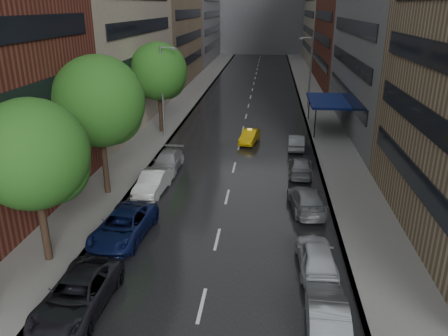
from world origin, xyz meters
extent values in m
cube|color=black|center=(0.00, 50.00, 0.01)|extent=(14.00, 140.00, 0.01)
cube|color=gray|center=(-9.00, 50.00, 0.07)|extent=(4.00, 140.00, 0.15)
cube|color=gray|center=(9.00, 50.00, 0.07)|extent=(4.00, 140.00, 0.15)
cube|color=#937A5B|center=(-15.00, 64.00, 11.00)|extent=(8.00, 28.00, 22.00)
cube|color=slate|center=(15.00, 36.00, 12.00)|extent=(8.00, 28.00, 24.00)
cylinder|color=#382619|center=(-8.60, 6.80, 2.40)|extent=(0.40, 0.40, 4.80)
sphere|color=#1E5116|center=(-8.60, 6.80, 6.00)|extent=(5.49, 5.49, 5.49)
cylinder|color=#382619|center=(-8.60, 15.65, 2.69)|extent=(0.40, 0.40, 5.39)
sphere|color=#1E5116|center=(-8.60, 15.65, 6.74)|extent=(6.16, 6.16, 6.16)
cylinder|color=#382619|center=(-8.60, 31.98, 2.57)|extent=(0.40, 0.40, 5.15)
sphere|color=#1E5116|center=(-8.60, 31.98, 6.43)|extent=(5.88, 5.88, 5.88)
imported|color=yellow|center=(0.93, 29.18, 0.65)|extent=(2.04, 4.10, 1.29)
imported|color=black|center=(-5.40, 3.17, 0.78)|extent=(2.78, 5.70, 1.56)
imported|color=#0D153F|center=(-5.40, 9.58, 0.80)|extent=(3.09, 5.93, 1.60)
imported|color=#BDBDBD|center=(-5.40, 16.26, 0.79)|extent=(2.01, 4.90, 1.58)
imported|color=gray|center=(-5.40, 20.91, 0.74)|extent=(2.11, 5.10, 1.47)
imported|color=slate|center=(5.40, 2.92, 0.77)|extent=(1.76, 4.69, 1.53)
imported|color=#A9ABB2|center=(5.40, 7.43, 0.78)|extent=(2.02, 4.66, 1.56)
imported|color=slate|center=(5.40, 14.46, 0.73)|extent=(2.54, 5.19, 1.45)
imported|color=slate|center=(5.40, 20.96, 0.67)|extent=(2.07, 4.68, 1.33)
imported|color=gray|center=(5.40, 27.73, 0.68)|extent=(1.60, 4.21, 1.37)
cylinder|color=gray|center=(-7.80, 30.00, 4.65)|extent=(0.18, 0.18, 9.00)
cube|color=gray|center=(-6.40, 30.00, 8.85)|extent=(0.50, 0.22, 0.16)
cylinder|color=gray|center=(7.80, 45.00, 4.65)|extent=(0.18, 0.18, 9.00)
cube|color=gray|center=(6.40, 45.00, 8.85)|extent=(0.50, 0.22, 0.16)
cube|color=navy|center=(9.00, 35.00, 3.15)|extent=(4.00, 8.00, 0.25)
cylinder|color=black|center=(7.40, 31.20, 1.65)|extent=(0.12, 0.12, 3.00)
cylinder|color=black|center=(7.40, 38.80, 1.65)|extent=(0.12, 0.12, 3.00)
camera|label=1|loc=(2.69, -12.13, 12.77)|focal=35.00mm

